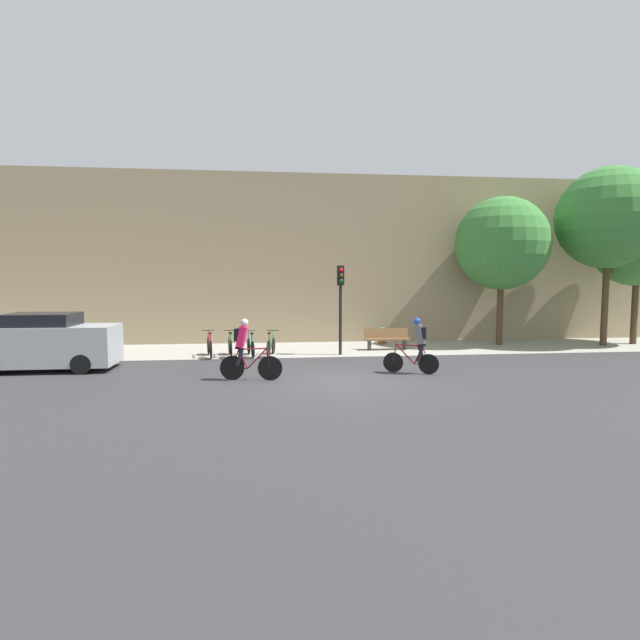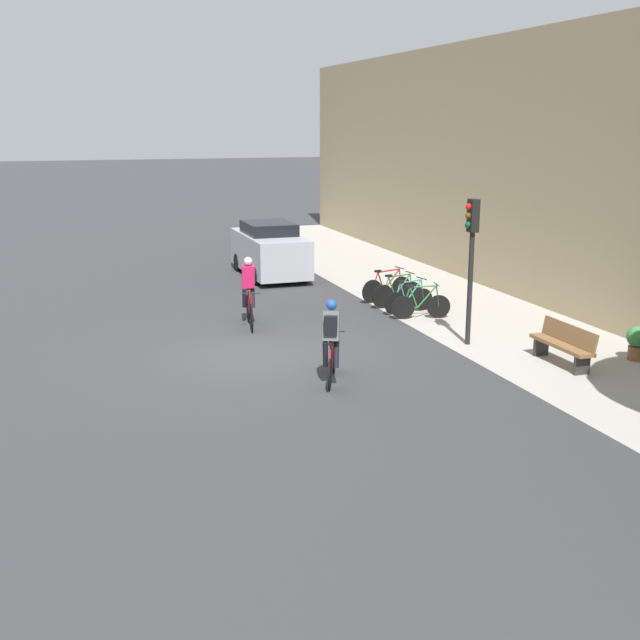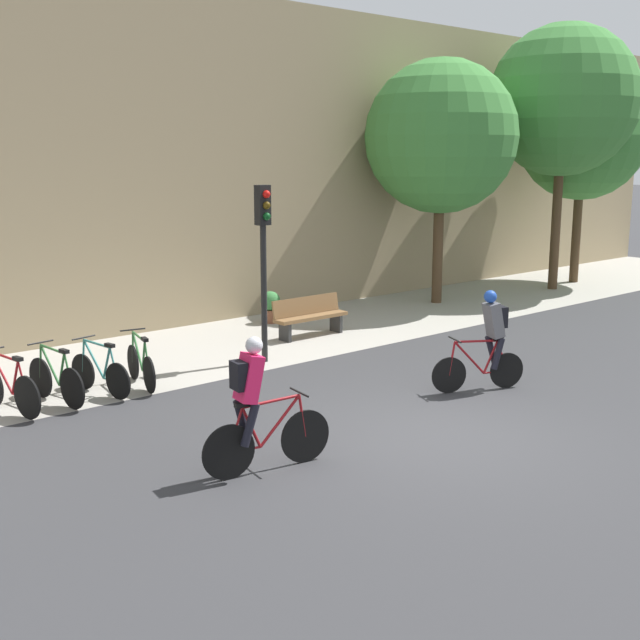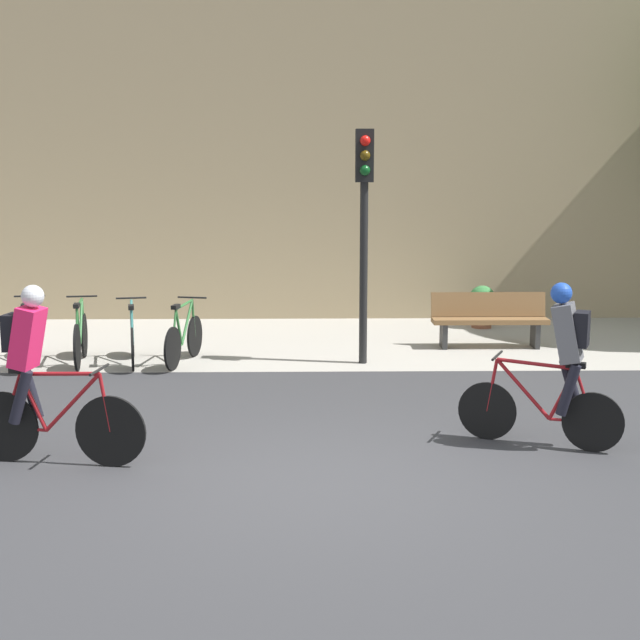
{
  "view_description": "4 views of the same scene",
  "coord_description": "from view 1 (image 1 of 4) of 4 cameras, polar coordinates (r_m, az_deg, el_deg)",
  "views": [
    {
      "loc": [
        -2.23,
        -13.95,
        2.96
      ],
      "look_at": [
        -0.27,
        3.14,
        1.53
      ],
      "focal_mm": 28.0,
      "sensor_mm": 36.0,
      "label": 1
    },
    {
      "loc": [
        17.13,
        -4.2,
        5.18
      ],
      "look_at": [
        0.58,
        1.39,
        0.85
      ],
      "focal_mm": 45.0,
      "sensor_mm": 36.0,
      "label": 2
    },
    {
      "loc": [
        -8.46,
        -7.31,
        4.0
      ],
      "look_at": [
        -0.85,
        1.53,
        1.6
      ],
      "focal_mm": 45.0,
      "sensor_mm": 36.0,
      "label": 3
    },
    {
      "loc": [
        -0.13,
        -8.02,
        2.94
      ],
      "look_at": [
        0.05,
        2.65,
        1.08
      ],
      "focal_mm": 50.0,
      "sensor_mm": 36.0,
      "label": 4
    }
  ],
  "objects": [
    {
      "name": "parked_bike_1",
      "position": [
        19.27,
        -10.23,
        -2.94
      ],
      "size": [
        0.46,
        1.65,
        0.98
      ],
      "color": "black",
      "rests_on": "ground"
    },
    {
      "name": "street_tree_2",
      "position": [
        26.64,
        32.58,
        7.53
      ],
      "size": [
        3.97,
        3.97,
        6.59
      ],
      "color": "#4C3823",
      "rests_on": "ground"
    },
    {
      "name": "parked_bike_0",
      "position": [
        19.34,
        -12.51,
        -2.94
      ],
      "size": [
        0.5,
        1.7,
        0.98
      ],
      "color": "black",
      "rests_on": "ground"
    },
    {
      "name": "kerb_strip",
      "position": [
        21.03,
        -0.38,
        -3.32
      ],
      "size": [
        44.0,
        4.5,
        0.01
      ],
      "primitive_type": "cube",
      "color": "#A39E93",
      "rests_on": "ground"
    },
    {
      "name": "ground",
      "position": [
        14.43,
        2.51,
        -7.08
      ],
      "size": [
        200.0,
        200.0,
        0.0
      ],
      "primitive_type": "plane",
      "color": "#333335"
    },
    {
      "name": "street_tree_1",
      "position": [
        25.41,
        30.14,
        10.04
      ],
      "size": [
        4.4,
        4.4,
        7.79
      ],
      "color": "#4C3823",
      "rests_on": "ground"
    },
    {
      "name": "potted_plant",
      "position": [
        22.71,
        7.11,
        -1.65
      ],
      "size": [
        0.48,
        0.48,
        0.78
      ],
      "color": "brown",
      "rests_on": "ground"
    },
    {
      "name": "bench",
      "position": [
        20.96,
        7.63,
        -2.09
      ],
      "size": [
        1.87,
        0.44,
        0.89
      ],
      "color": "brown",
      "rests_on": "ground"
    },
    {
      "name": "parked_bike_3",
      "position": [
        19.23,
        -5.63,
        -2.94
      ],
      "size": [
        0.5,
        1.6,
        0.95
      ],
      "color": "black",
      "rests_on": "ground"
    },
    {
      "name": "cyclist_pink",
      "position": [
        14.66,
        -8.6,
        -3.19
      ],
      "size": [
        1.82,
        0.53,
        1.8
      ],
      "color": "black",
      "rests_on": "ground"
    },
    {
      "name": "traffic_light_pole",
      "position": [
        19.24,
        2.36,
        3.09
      ],
      "size": [
        0.26,
        0.3,
        3.46
      ],
      "color": "black",
      "rests_on": "ground"
    },
    {
      "name": "parked_bike_2",
      "position": [
        19.24,
        -7.92,
        -2.97
      ],
      "size": [
        0.47,
        1.58,
        0.95
      ],
      "color": "black",
      "rests_on": "ground"
    },
    {
      "name": "parked_car",
      "position": [
        18.32,
        -28.83,
        -2.3
      ],
      "size": [
        4.3,
        1.84,
        1.85
      ],
      "color": "#9EA3A8",
      "rests_on": "ground"
    },
    {
      "name": "street_tree_0",
      "position": [
        23.64,
        20.07,
        8.2
      ],
      "size": [
        4.09,
        4.09,
        6.55
      ],
      "color": "#4C3823",
      "rests_on": "ground"
    },
    {
      "name": "cyclist_grey",
      "position": [
        15.79,
        11.04,
        -2.66
      ],
      "size": [
        1.6,
        0.77,
        1.76
      ],
      "color": "black",
      "rests_on": "ground"
    },
    {
      "name": "building_facade",
      "position": [
        23.37,
        -1.06,
        7.0
      ],
      "size": [
        44.0,
        0.6,
        7.74
      ],
      "primitive_type": "cube",
      "color": "#9E8966",
      "rests_on": "ground"
    }
  ]
}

